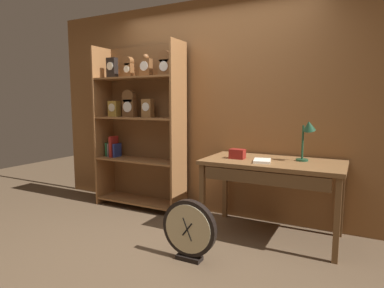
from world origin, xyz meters
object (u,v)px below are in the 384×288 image
object	(u,v)px
open_repair_manual	(262,161)
round_clock_large	(189,230)
toolbox_small	(237,154)
workbench	(272,169)
bookshelf	(140,123)
desk_lamp	(307,133)

from	to	relation	value
open_repair_manual	round_clock_large	world-z (taller)	open_repair_manual
toolbox_small	round_clock_large	world-z (taller)	toolbox_small
round_clock_large	toolbox_small	bearing A→B (deg)	79.46
workbench	open_repair_manual	world-z (taller)	open_repair_manual
bookshelf	desk_lamp	bearing A→B (deg)	-2.92
workbench	desk_lamp	distance (m)	0.50
workbench	round_clock_large	xyz separation A→B (m)	(-0.51, -0.82, -0.43)
bookshelf	workbench	bearing A→B (deg)	-6.86
desk_lamp	bookshelf	bearing A→B (deg)	177.08
toolbox_small	workbench	bearing A→B (deg)	4.45
toolbox_small	open_repair_manual	xyz separation A→B (m)	(0.28, -0.08, -0.04)
workbench	round_clock_large	size ratio (longest dim) A/B	2.52
bookshelf	round_clock_large	xyz separation A→B (m)	(1.28, -1.04, -0.83)
desk_lamp	open_repair_manual	xyz separation A→B (m)	(-0.38, -0.21, -0.28)
bookshelf	desk_lamp	distance (m)	2.10
bookshelf	toolbox_small	size ratio (longest dim) A/B	13.64
bookshelf	workbench	size ratio (longest dim) A/B	1.54
workbench	desk_lamp	size ratio (longest dim) A/B	3.24
desk_lamp	toolbox_small	xyz separation A→B (m)	(-0.67, -0.14, -0.24)
open_repair_manual	round_clock_large	distance (m)	0.99
desk_lamp	round_clock_large	distance (m)	1.47
workbench	toolbox_small	size ratio (longest dim) A/B	8.88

